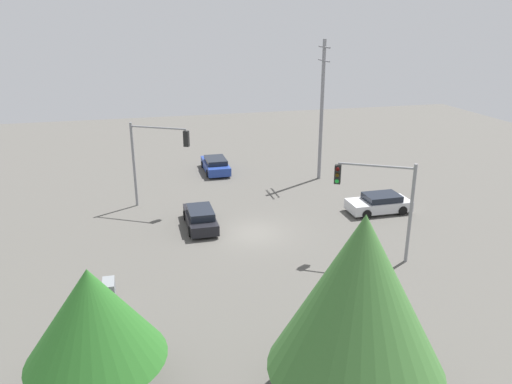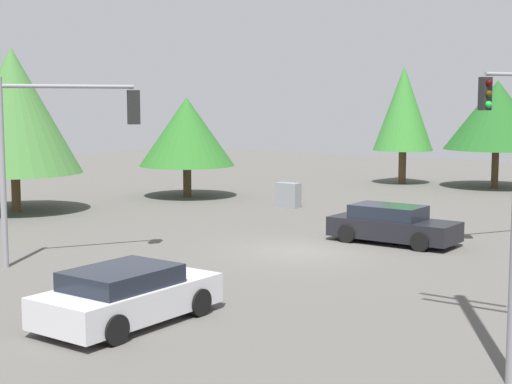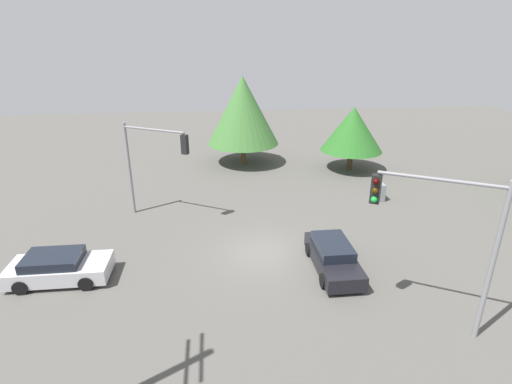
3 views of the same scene
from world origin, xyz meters
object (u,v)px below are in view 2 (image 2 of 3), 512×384
Objects in this scene: traffic_signal_cross at (61,136)px; electrical_cabinet at (288,195)px; sedan_silver at (127,295)px; sedan_dark at (392,225)px.

traffic_signal_cross reaches higher than electrical_cabinet.
traffic_signal_cross is at bearing 150.49° from sedan_silver.
sedan_dark is 3.89× the size of electrical_cabinet.
sedan_silver is 3.79× the size of electrical_cabinet.
traffic_signal_cross is 14.53m from electrical_cabinet.
sedan_silver is at bearing -89.97° from traffic_signal_cross.
electrical_cabinet is at bearing 112.86° from sedan_silver.
sedan_dark is 0.79× the size of traffic_signal_cross.
sedan_dark reaches higher than electrical_cabinet.
traffic_signal_cross reaches higher than sedan_silver.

